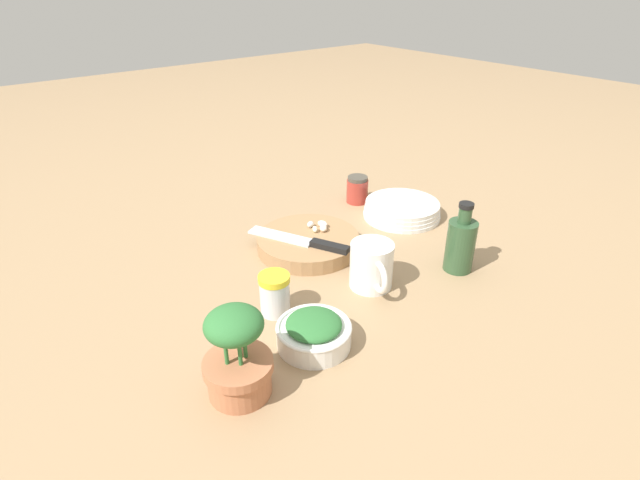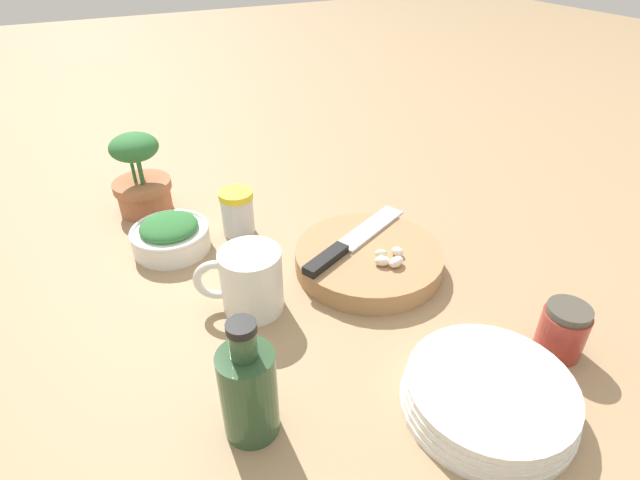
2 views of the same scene
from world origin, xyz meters
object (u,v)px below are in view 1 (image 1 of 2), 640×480
(coffee_mug, at_px, (372,266))
(plate_stack, at_px, (402,210))
(garlic_cloves, at_px, (319,226))
(spice_jar, at_px, (275,294))
(cutting_board, at_px, (308,242))
(honey_jar, at_px, (357,190))
(herb_bowl, at_px, (314,332))
(oil_bottle, at_px, (461,244))
(potted_herb, at_px, (237,358))
(chef_knife, at_px, (304,241))

(coffee_mug, bearing_deg, plate_stack, -147.73)
(garlic_cloves, relative_size, spice_jar, 0.73)
(cutting_board, relative_size, coffee_mug, 1.95)
(coffee_mug, height_order, honey_jar, coffee_mug)
(spice_jar, xyz_separation_m, coffee_mug, (-0.20, 0.05, 0.01))
(herb_bowl, xyz_separation_m, plate_stack, (-0.48, -0.24, -0.01))
(coffee_mug, bearing_deg, spice_jar, -14.16)
(garlic_cloves, xyz_separation_m, plate_stack, (-0.25, 0.03, -0.02))
(cutting_board, bearing_deg, herb_bowl, 53.79)
(oil_bottle, distance_m, potted_herb, 0.54)
(spice_jar, relative_size, potted_herb, 0.53)
(potted_herb, bearing_deg, chef_knife, -141.07)
(chef_knife, bearing_deg, oil_bottle, -73.16)
(spice_jar, height_order, coffee_mug, coffee_mug)
(herb_bowl, height_order, honey_jar, honey_jar)
(herb_bowl, distance_m, oil_bottle, 0.39)
(garlic_cloves, height_order, spice_jar, spice_jar)
(coffee_mug, xyz_separation_m, honey_jar, (-0.26, -0.32, -0.01))
(garlic_cloves, relative_size, plate_stack, 0.30)
(chef_knife, distance_m, coffee_mug, 0.18)
(herb_bowl, bearing_deg, oil_bottle, 179.72)
(garlic_cloves, bearing_deg, chef_knife, 24.31)
(spice_jar, height_order, oil_bottle, oil_bottle)
(herb_bowl, bearing_deg, garlic_cloves, -130.40)
(chef_knife, distance_m, garlic_cloves, 0.07)
(chef_knife, relative_size, oil_bottle, 1.50)
(spice_jar, distance_m, oil_bottle, 0.40)
(garlic_cloves, height_order, oil_bottle, oil_bottle)
(herb_bowl, distance_m, coffee_mug, 0.21)
(spice_jar, bearing_deg, plate_stack, -165.02)
(plate_stack, bearing_deg, coffee_mug, 32.27)
(herb_bowl, relative_size, honey_jar, 1.77)
(herb_bowl, height_order, potted_herb, potted_herb)
(cutting_board, bearing_deg, potted_herb, 38.72)
(spice_jar, height_order, potted_herb, potted_herb)
(spice_jar, xyz_separation_m, plate_stack, (-0.48, -0.13, -0.02))
(coffee_mug, bearing_deg, potted_herb, 12.81)
(cutting_board, distance_m, coffee_mug, 0.20)
(cutting_board, height_order, chef_knife, chef_knife)
(oil_bottle, bearing_deg, chef_knife, -48.27)
(coffee_mug, relative_size, potted_herb, 0.79)
(cutting_board, relative_size, plate_stack, 1.17)
(garlic_cloves, relative_size, herb_bowl, 0.45)
(garlic_cloves, xyz_separation_m, herb_bowl, (0.23, 0.27, -0.01))
(oil_bottle, relative_size, potted_herb, 1.01)
(oil_bottle, bearing_deg, coffee_mug, -20.08)
(plate_stack, distance_m, oil_bottle, 0.27)
(cutting_board, relative_size, herb_bowl, 1.79)
(coffee_mug, height_order, plate_stack, coffee_mug)
(herb_bowl, xyz_separation_m, potted_herb, (0.15, 0.01, 0.04))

